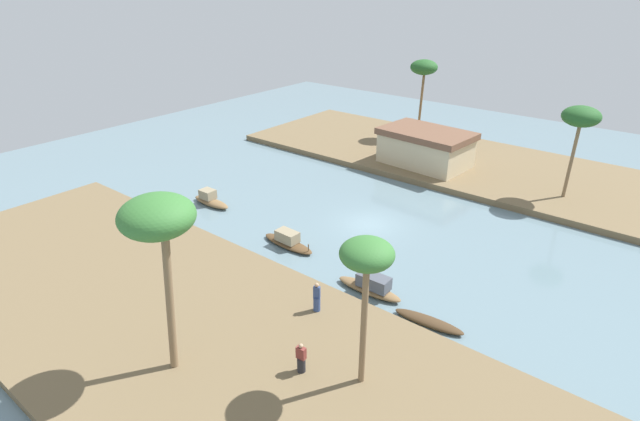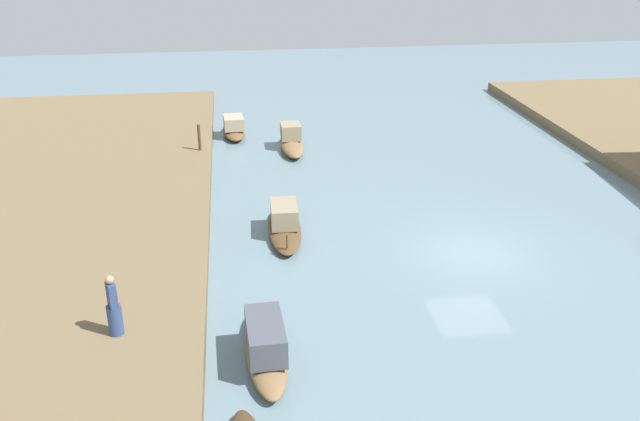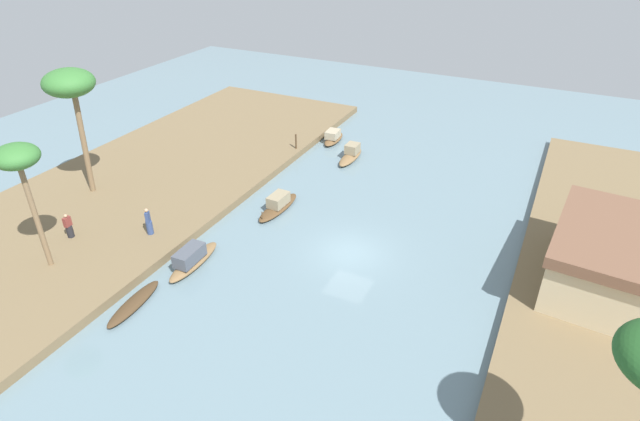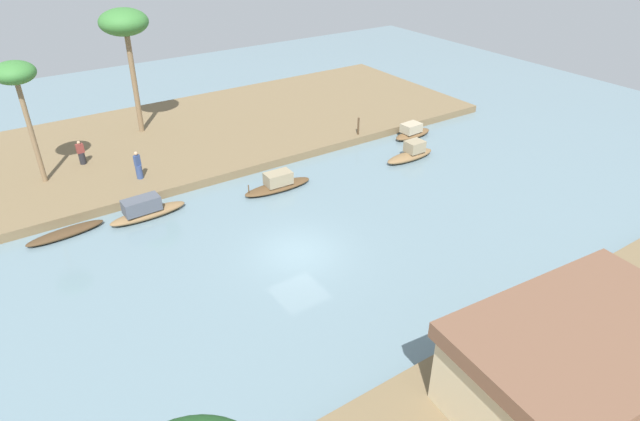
{
  "view_description": "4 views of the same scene",
  "coord_description": "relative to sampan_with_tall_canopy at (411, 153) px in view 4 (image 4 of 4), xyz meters",
  "views": [
    {
      "loc": [
        18.39,
        -28.7,
        17.07
      ],
      "look_at": [
        -3.15,
        -1.93,
        0.92
      ],
      "focal_mm": 28.42,
      "sensor_mm": 36.0,
      "label": 1
    },
    {
      "loc": [
        19.77,
        -8.0,
        10.66
      ],
      "look_at": [
        -3.29,
        -4.87,
        0.47
      ],
      "focal_mm": 37.92,
      "sensor_mm": 36.0,
      "label": 2
    },
    {
      "loc": [
        22.95,
        9.38,
        17.47
      ],
      "look_at": [
        -2.87,
        -3.37,
        0.5
      ],
      "focal_mm": 28.86,
      "sensor_mm": 36.0,
      "label": 3
    },
    {
      "loc": [
        11.12,
        18.56,
        15.08
      ],
      "look_at": [
        -2.79,
        -2.24,
        0.42
      ],
      "focal_mm": 29.98,
      "sensor_mm": 36.0,
      "label": 4
    }
  ],
  "objects": [
    {
      "name": "sampan_open_hull",
      "position": [
        21.17,
        -2.85,
        -0.24
      ],
      "size": [
        3.95,
        1.25,
        0.38
      ],
      "rotation": [
        0.0,
        0.0,
        0.09
      ],
      "color": "#47331E",
      "rests_on": "river_water"
    },
    {
      "name": "riverbank_left",
      "position": [
        12.0,
        -11.52,
        -0.16
      ],
      "size": [
        45.19,
        15.25,
        0.53
      ],
      "primitive_type": "cube",
      "color": "brown",
      "rests_on": "ground"
    },
    {
      "name": "riverside_building",
      "position": [
        9.54,
        18.18,
        1.79
      ],
      "size": [
        8.64,
        5.9,
        3.3
      ],
      "rotation": [
        0.0,
        0.0,
        -0.08
      ],
      "color": "beige",
      "rests_on": "riverbank_right"
    },
    {
      "name": "sampan_with_tall_canopy",
      "position": [
        0.0,
        0.0,
        0.0
      ],
      "size": [
        3.8,
        1.12,
        1.24
      ],
      "rotation": [
        0.0,
        0.0,
        0.01
      ],
      "color": "brown",
      "rests_on": "river_water"
    },
    {
      "name": "sampan_downstream_large",
      "position": [
        9.52,
        -1.18,
        -0.03
      ],
      "size": [
        4.33,
        1.33,
        1.12
      ],
      "rotation": [
        0.0,
        0.0,
        -0.03
      ],
      "color": "brown",
      "rests_on": "river_water"
    },
    {
      "name": "person_on_near_bank",
      "position": [
        18.53,
        -10.21,
        0.76
      ],
      "size": [
        0.46,
        0.42,
        1.55
      ],
      "rotation": [
        0.0,
        0.0,
        3.23
      ],
      "color": "#232328",
      "rests_on": "riverbank_left"
    },
    {
      "name": "person_by_mooring",
      "position": [
        16.17,
        -6.18,
        0.8
      ],
      "size": [
        0.51,
        0.51,
        1.73
      ],
      "rotation": [
        0.0,
        0.0,
        0.42
      ],
      "color": "#33477A",
      "rests_on": "riverbank_left"
    },
    {
      "name": "palm_tree_left_far",
      "position": [
        20.99,
        -8.94,
        6.37
      ],
      "size": [
        2.23,
        2.23,
        7.12
      ],
      "color": "#7F6647",
      "rests_on": "riverbank_left"
    },
    {
      "name": "sampan_upstream_small",
      "position": [
        -2.63,
        -2.78,
        -0.01
      ],
      "size": [
        3.28,
        1.33,
        1.1
      ],
      "rotation": [
        0.0,
        0.0,
        0.06
      ],
      "color": "brown",
      "rests_on": "river_water"
    },
    {
      "name": "river_water",
      "position": [
        12.0,
        5.11,
        -0.43
      ],
      "size": [
        78.44,
        78.44,
        0.0
      ],
      "primitive_type": "plane",
      "color": "slate",
      "rests_on": "ground"
    },
    {
      "name": "palm_tree_left_near",
      "position": [
        13.69,
        -13.38,
        7.53
      ],
      "size": [
        3.17,
        3.17,
        8.49
      ],
      "color": "#7F6647",
      "rests_on": "riverbank_left"
    },
    {
      "name": "sampan_midstream",
      "position": [
        17.11,
        -2.33,
        0.06
      ],
      "size": [
        4.23,
        1.21,
        1.25
      ],
      "rotation": [
        0.0,
        0.0,
        0.04
      ],
      "color": "brown",
      "rests_on": "river_water"
    },
    {
      "name": "mooring_post",
      "position": [
        1.08,
        -4.41,
        0.72
      ],
      "size": [
        0.14,
        0.14,
        1.23
      ],
      "primitive_type": "cylinder",
      "color": "#4C3823",
      "rests_on": "riverbank_left"
    }
  ]
}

